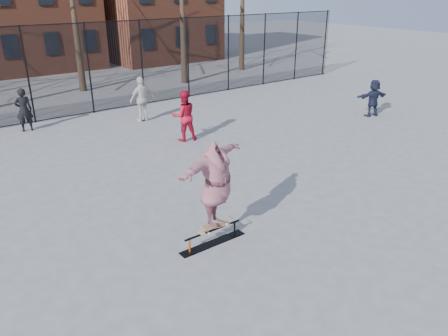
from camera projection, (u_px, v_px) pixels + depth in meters
ground at (260, 245)px, 9.89m from camera, size 100.00×100.00×0.00m
skate_rail at (213, 238)px, 9.89m from camera, size 1.68×0.26×0.37m
skateboard at (216, 226)px, 9.83m from camera, size 0.79×0.19×0.09m
skater at (216, 185)px, 9.44m from camera, size 2.45×1.60×1.95m
bystander_black at (24, 110)px, 17.31m from camera, size 0.67×0.47×1.74m
bystander_red at (184, 116)px, 16.22m from camera, size 1.08×0.93×1.90m
bystander_white at (142, 99)px, 18.54m from camera, size 1.15×0.54×1.91m
bystander_navy at (373, 98)px, 19.35m from camera, size 1.59×0.90×1.63m
fence at (61, 71)px, 18.68m from camera, size 34.03×0.07×4.00m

